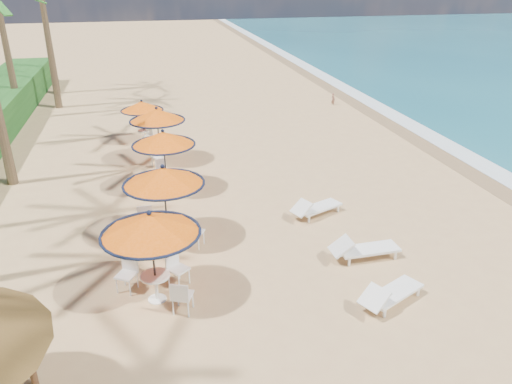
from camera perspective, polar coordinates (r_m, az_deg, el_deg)
ground at (r=14.70m, az=10.62°, el=-9.55°), size 160.00×160.00×0.00m
foam_strip at (r=26.89m, az=20.82°, el=5.10°), size 1.20×140.00×0.04m
wetsand_band at (r=26.41m, az=19.17°, el=5.01°), size 1.40×140.00×0.02m
station_0 at (r=12.84m, az=-11.78°, el=-4.85°), size 2.54×2.54×2.65m
station_1 at (r=15.59m, az=-10.46°, el=0.97°), size 2.55×2.55×2.65m
station_2 at (r=19.44m, az=-10.42°, el=5.41°), size 2.44×2.59×2.55m
station_3 at (r=22.65m, az=-11.25°, el=8.07°), size 2.46×2.48×2.57m
station_4 at (r=25.65m, az=-12.85°, el=9.14°), size 2.11×2.11×2.20m
lounger_near at (r=13.67m, az=15.03°, el=-11.16°), size 2.10×1.47×0.73m
lounger_mid at (r=15.44m, az=12.05°, el=-6.34°), size 2.16×0.73×0.77m
lounger_far at (r=17.79m, az=6.76°, el=-1.76°), size 2.08×1.36×0.71m
person at (r=33.10m, az=8.81°, el=10.50°), size 0.29×0.35×0.82m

